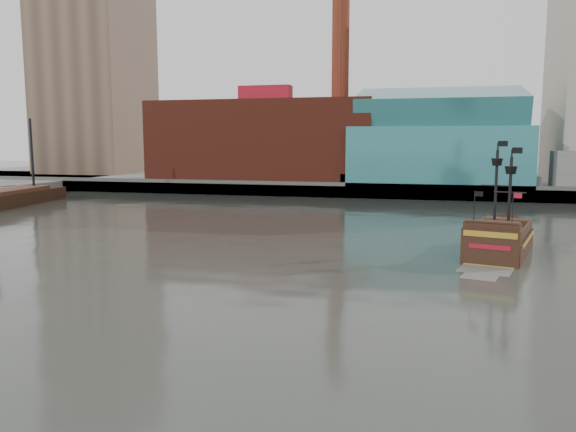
# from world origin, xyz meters

# --- Properties ---
(ground) EXTENTS (400.00, 400.00, 0.00)m
(ground) POSITION_xyz_m (0.00, 0.00, 0.00)
(ground) COLOR #2A2D27
(ground) RESTS_ON ground
(promenade_far) EXTENTS (220.00, 60.00, 2.00)m
(promenade_far) POSITION_xyz_m (0.00, 92.00, 1.00)
(promenade_far) COLOR slate
(promenade_far) RESTS_ON ground
(seawall) EXTENTS (220.00, 1.00, 2.60)m
(seawall) POSITION_xyz_m (0.00, 62.50, 1.30)
(seawall) COLOR #4C4C49
(seawall) RESTS_ON ground
(skyline) EXTENTS (149.00, 45.00, 62.00)m
(skyline) POSITION_xyz_m (5.21, 84.56, 24.55)
(skyline) COLOR brown
(skyline) RESTS_ON promenade_far
(pirate_ship) EXTENTS (7.32, 14.37, 10.32)m
(pirate_ship) POSITION_xyz_m (14.88, 17.90, 0.94)
(pirate_ship) COLOR black
(pirate_ship) RESTS_ON ground
(docked_vessel) EXTENTS (7.75, 22.30, 14.86)m
(docked_vessel) POSITION_xyz_m (-51.79, 39.08, 0.95)
(docked_vessel) COLOR black
(docked_vessel) RESTS_ON ground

